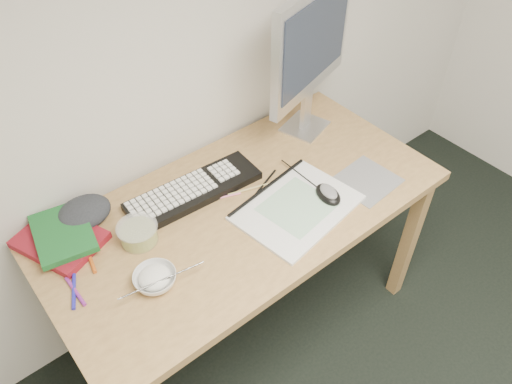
% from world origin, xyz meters
% --- Properties ---
extents(desk, '(1.40, 0.70, 0.75)m').
position_xyz_m(desk, '(-0.02, 1.43, 0.67)').
color(desk, tan).
rests_on(desk, ground).
extents(mousepad, '(0.23, 0.21, 0.00)m').
position_xyz_m(mousepad, '(0.40, 1.25, 0.75)').
color(mousepad, slate).
rests_on(mousepad, desk).
extents(sketchpad, '(0.44, 0.35, 0.01)m').
position_xyz_m(sketchpad, '(0.11, 1.30, 0.76)').
color(sketchpad, white).
rests_on(sketchpad, desk).
extents(keyboard, '(0.49, 0.18, 0.03)m').
position_xyz_m(keyboard, '(-0.12, 1.58, 0.76)').
color(keyboard, black).
rests_on(keyboard, desk).
extents(monitor, '(0.48, 0.20, 0.58)m').
position_xyz_m(monitor, '(0.45, 1.62, 1.11)').
color(monitor, silver).
rests_on(monitor, desk).
extents(mouse, '(0.09, 0.13, 0.04)m').
position_xyz_m(mouse, '(0.23, 1.27, 0.78)').
color(mouse, black).
rests_on(mouse, sketchpad).
extents(rice_bowl, '(0.15, 0.15, 0.04)m').
position_xyz_m(rice_bowl, '(-0.42, 1.34, 0.77)').
color(rice_bowl, white).
rests_on(rice_bowl, desk).
extents(chopsticks, '(0.25, 0.06, 0.02)m').
position_xyz_m(chopsticks, '(-0.42, 1.31, 0.79)').
color(chopsticks, silver).
rests_on(chopsticks, rice_bowl).
extents(fruit_tub, '(0.15, 0.15, 0.06)m').
position_xyz_m(fruit_tub, '(-0.38, 1.52, 0.78)').
color(fruit_tub, gold).
rests_on(fruit_tub, desk).
extents(book_red, '(0.28, 0.31, 0.03)m').
position_xyz_m(book_red, '(-0.58, 1.67, 0.76)').
color(book_red, maroon).
rests_on(book_red, desk).
extents(book_green, '(0.21, 0.26, 0.02)m').
position_xyz_m(book_green, '(-0.56, 1.66, 0.79)').
color(book_green, '#165B25').
rests_on(book_green, book_red).
extents(cloth_lump, '(0.18, 0.17, 0.06)m').
position_xyz_m(cloth_lump, '(-0.47, 1.71, 0.78)').
color(cloth_lump, '#292D32').
rests_on(cloth_lump, desk).
extents(pencil_pink, '(0.17, 0.07, 0.01)m').
position_xyz_m(pencil_pink, '(-0.08, 1.51, 0.75)').
color(pencil_pink, pink).
rests_on(pencil_pink, desk).
extents(pencil_tan, '(0.19, 0.07, 0.01)m').
position_xyz_m(pencil_tan, '(0.06, 1.47, 0.75)').
color(pencil_tan, tan).
rests_on(pencil_tan, desk).
extents(pencil_black, '(0.18, 0.08, 0.01)m').
position_xyz_m(pencil_black, '(0.09, 1.46, 0.75)').
color(pencil_black, black).
rests_on(pencil_black, desk).
extents(marker_blue, '(0.06, 0.12, 0.01)m').
position_xyz_m(marker_blue, '(-0.63, 1.46, 0.76)').
color(marker_blue, '#2220AD').
rests_on(marker_blue, desk).
extents(marker_orange, '(0.04, 0.12, 0.01)m').
position_xyz_m(marker_orange, '(-0.54, 1.54, 0.76)').
color(marker_orange, '#CB5917').
rests_on(marker_orange, desk).
extents(marker_purple, '(0.01, 0.12, 0.01)m').
position_xyz_m(marker_purple, '(-0.62, 1.46, 0.76)').
color(marker_purple, '#86278F').
rests_on(marker_purple, desk).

